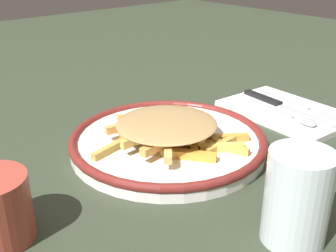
# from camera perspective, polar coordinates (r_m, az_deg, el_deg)

# --- Properties ---
(ground_plane) EXTENTS (2.60, 2.60, 0.00)m
(ground_plane) POSITION_cam_1_polar(r_m,az_deg,el_deg) (0.65, 0.00, -3.19)
(ground_plane) COLOR #313A29
(plate) EXTENTS (0.30, 0.30, 0.03)m
(plate) POSITION_cam_1_polar(r_m,az_deg,el_deg) (0.65, 0.00, -2.08)
(plate) COLOR white
(plate) RESTS_ON ground_plane
(fries_heap) EXTENTS (0.22, 0.23, 0.03)m
(fries_heap) POSITION_cam_1_polar(r_m,az_deg,el_deg) (0.63, 0.24, -0.43)
(fries_heap) COLOR gold
(fries_heap) RESTS_ON plate
(napkin) EXTENTS (0.17, 0.24, 0.01)m
(napkin) POSITION_cam_1_polar(r_m,az_deg,el_deg) (0.81, 15.80, 1.91)
(napkin) COLOR silver
(napkin) RESTS_ON ground_plane
(fork) EXTENTS (0.04, 0.18, 0.00)m
(fork) POSITION_cam_1_polar(r_m,az_deg,el_deg) (0.83, 17.60, 2.60)
(fork) COLOR silver
(fork) RESTS_ON napkin
(knife) EXTENTS (0.04, 0.21, 0.01)m
(knife) POSITION_cam_1_polar(r_m,az_deg,el_deg) (0.82, 14.88, 2.87)
(knife) COLOR black
(knife) RESTS_ON napkin
(spoon) EXTENTS (0.03, 0.15, 0.01)m
(spoon) POSITION_cam_1_polar(r_m,az_deg,el_deg) (0.77, 16.66, 1.22)
(spoon) COLOR silver
(spoon) RESTS_ON napkin
(water_glass) EXTENTS (0.07, 0.07, 0.11)m
(water_glass) POSITION_cam_1_polar(r_m,az_deg,el_deg) (0.46, 17.24, -9.32)
(water_glass) COLOR silver
(water_glass) RESTS_ON ground_plane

